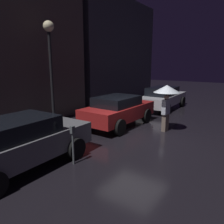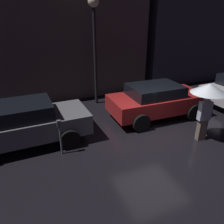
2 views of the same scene
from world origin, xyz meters
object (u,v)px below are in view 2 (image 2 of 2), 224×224
at_px(pedestrian_with_umbrella, 208,95).
at_px(parking_meter, 60,134).
at_px(parked_car_grey, 23,123).
at_px(street_lamp_near, 94,27).
at_px(parked_car_red, 157,100).

bearing_deg(pedestrian_with_umbrella, parking_meter, 175.66).
distance_m(parked_car_grey, street_lamp_near, 5.25).
bearing_deg(parked_car_grey, pedestrian_with_umbrella, -21.44).
relative_size(parked_car_red, parking_meter, 3.43).
distance_m(parked_car_red, street_lamp_near, 4.23).
relative_size(parked_car_grey, street_lamp_near, 0.89).
bearing_deg(parking_meter, pedestrian_with_umbrella, -12.08).
bearing_deg(parked_car_red, pedestrian_with_umbrella, -77.86).
height_order(parked_car_grey, street_lamp_near, street_lamp_near).
relative_size(parked_car_grey, pedestrian_with_umbrella, 2.08).
height_order(pedestrian_with_umbrella, parking_meter, pedestrian_with_umbrella).
bearing_deg(pedestrian_with_umbrella, parked_car_red, 108.84).
xyz_separation_m(parked_car_red, street_lamp_near, (-1.84, 2.57, 2.81)).
bearing_deg(parked_car_red, parked_car_grey, -177.47).
bearing_deg(parking_meter, parked_car_grey, 133.72).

